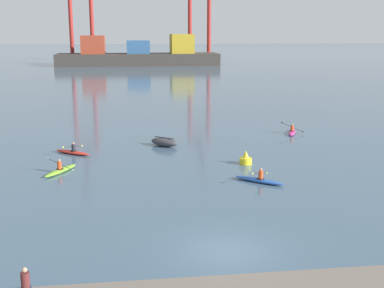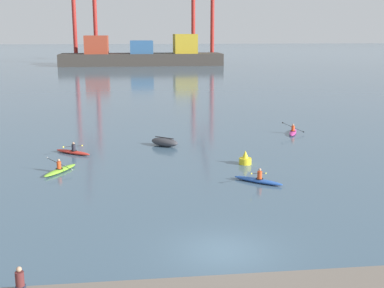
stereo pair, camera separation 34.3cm
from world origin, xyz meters
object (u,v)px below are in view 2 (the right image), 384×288
at_px(kayak_lime, 60,170).
at_px(kayak_red, 73,152).
at_px(seated_onlooker, 20,280).
at_px(capsized_dinghy, 165,142).
at_px(container_barge, 142,55).
at_px(channel_buoy, 245,159).
at_px(kayak_magenta, 293,132).
at_px(gantry_crane_west_mid, 203,5).
at_px(kayak_blue, 258,180).

distance_m(kayak_lime, kayak_red, 5.29).
bearing_deg(seated_onlooker, capsized_dinghy, 74.97).
bearing_deg(seated_onlooker, kayak_red, 91.87).
height_order(container_barge, kayak_lime, container_barge).
bearing_deg(channel_buoy, kayak_lime, -177.48).
distance_m(kayak_magenta, seated_onlooker, 34.23).
height_order(gantry_crane_west_mid, channel_buoy, gantry_crane_west_mid).
relative_size(channel_buoy, kayak_magenta, 0.30).
bearing_deg(container_barge, capsized_dinghy, -90.30).
height_order(kayak_blue, kayak_red, same).
distance_m(gantry_crane_west_mid, seated_onlooker, 143.68).
bearing_deg(kayak_magenta, seated_onlooker, -123.74).
height_order(container_barge, channel_buoy, container_barge).
distance_m(container_barge, capsized_dinghy, 106.35).
relative_size(kayak_red, seated_onlooker, 3.45).
relative_size(container_barge, kayak_magenta, 13.71).
bearing_deg(gantry_crane_west_mid, capsized_dinghy, -99.68).
xyz_separation_m(container_barge, seated_onlooker, (-7.17, -130.93, -1.83)).
relative_size(kayak_blue, kayak_magenta, 0.88).
relative_size(capsized_dinghy, kayak_magenta, 0.80).
bearing_deg(gantry_crane_west_mid, channel_buoy, -96.68).
bearing_deg(kayak_lime, kayak_magenta, 28.70).
bearing_deg(seated_onlooker, kayak_magenta, 56.26).
distance_m(container_barge, kayak_magenta, 103.19).
distance_m(capsized_dinghy, kayak_magenta, 12.98).
xyz_separation_m(capsized_dinghy, kayak_lime, (-7.64, -7.12, -0.18)).
relative_size(channel_buoy, kayak_blue, 0.34).
xyz_separation_m(kayak_magenta, kayak_red, (-19.74, -5.69, 0.00)).
relative_size(gantry_crane_west_mid, kayak_magenta, 10.18).
relative_size(container_barge, channel_buoy, 46.24).
xyz_separation_m(kayak_lime, kayak_blue, (12.86, -4.00, 0.00)).
bearing_deg(kayak_blue, channel_buoy, 87.54).
bearing_deg(container_barge, channel_buoy, -87.54).
bearing_deg(seated_onlooker, kayak_blue, 48.74).
height_order(kayak_magenta, kayak_red, kayak_magenta).
bearing_deg(kayak_magenta, kayak_blue, -115.60).
distance_m(container_barge, seated_onlooker, 131.14).
bearing_deg(channel_buoy, capsized_dinghy, 129.62).
bearing_deg(kayak_red, channel_buoy, -20.22).
distance_m(channel_buoy, seated_onlooker, 21.71).
height_order(channel_buoy, seated_onlooker, seated_onlooker).
distance_m(gantry_crane_west_mid, capsized_dinghy, 118.60).
xyz_separation_m(capsized_dinghy, seated_onlooker, (-6.61, -24.61, 0.70)).
bearing_deg(kayak_lime, gantry_crane_west_mid, 77.44).
xyz_separation_m(kayak_red, seated_onlooker, (0.74, -22.76, 0.88)).
xyz_separation_m(container_barge, gantry_crane_west_mid, (19.17, 9.37, 14.53)).
relative_size(gantry_crane_west_mid, kayak_lime, 10.53).
xyz_separation_m(gantry_crane_west_mid, kayak_lime, (-27.37, -122.81, -17.24)).
bearing_deg(kayak_red, kayak_lime, -93.15).
bearing_deg(kayak_blue, kayak_red, 143.58).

